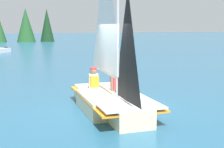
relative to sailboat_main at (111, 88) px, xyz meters
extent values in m
plane|color=#235675|center=(-0.01, -0.07, -0.67)|extent=(260.00, 260.00, 0.00)
cube|color=beige|center=(-0.01, -0.07, -0.43)|extent=(1.90, 2.32, 0.48)
cube|color=beige|center=(-0.16, -1.59, -0.43)|extent=(1.01, 0.99, 0.48)
cube|color=beige|center=(0.15, 1.46, -0.43)|extent=(1.52, 1.04, 0.48)
cube|color=orange|center=(-0.01, -0.07, -0.27)|extent=(2.08, 4.01, 0.05)
cube|color=silver|center=(-0.12, -1.14, -0.17)|extent=(1.72, 1.92, 0.04)
cylinder|color=#B7B7BC|center=(-0.06, -0.55, 2.11)|extent=(0.08, 0.08, 4.59)
cylinder|color=#B7B7BC|center=(0.06, 0.58, 0.38)|extent=(0.30, 2.27, 0.07)
pyramid|color=white|center=(0.06, 0.58, 2.35)|extent=(0.27, 2.15, 3.88)
pyramid|color=black|center=(-0.13, -1.29, 1.32)|extent=(0.18, 1.33, 2.82)
cube|color=black|center=(0.20, 1.97, -0.50)|extent=(0.04, 0.08, 0.34)
cube|color=black|center=(0.32, 0.38, -0.44)|extent=(0.27, 0.30, 0.45)
cylinder|color=gray|center=(0.32, 0.38, 0.04)|extent=(0.33, 0.33, 0.50)
cube|color=red|center=(0.32, 0.38, 0.06)|extent=(0.29, 0.36, 0.35)
sphere|color=brown|center=(0.32, 0.38, 0.39)|extent=(0.22, 0.22, 0.22)
cube|color=black|center=(-0.19, 0.96, -0.44)|extent=(0.27, 0.30, 0.45)
cylinder|color=white|center=(-0.19, 0.96, 0.04)|extent=(0.33, 0.33, 0.50)
cube|color=orange|center=(-0.19, 0.96, 0.06)|extent=(0.29, 0.36, 0.35)
sphere|color=brown|center=(-0.19, 0.96, 0.39)|extent=(0.22, 0.22, 0.22)
cylinder|color=red|center=(-0.19, 0.96, 0.47)|extent=(0.23, 0.23, 0.06)
cube|color=black|center=(-0.75, 24.89, -0.43)|extent=(0.34, 0.34, 0.48)
cone|color=#1E4C23|center=(4.38, 46.06, 2.16)|extent=(3.12, 3.12, 5.66)
cone|color=#143319|center=(7.96, 46.15, 2.15)|extent=(2.38, 2.38, 5.63)
camera|label=1|loc=(-3.55, -8.16, 1.73)|focal=50.00mm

